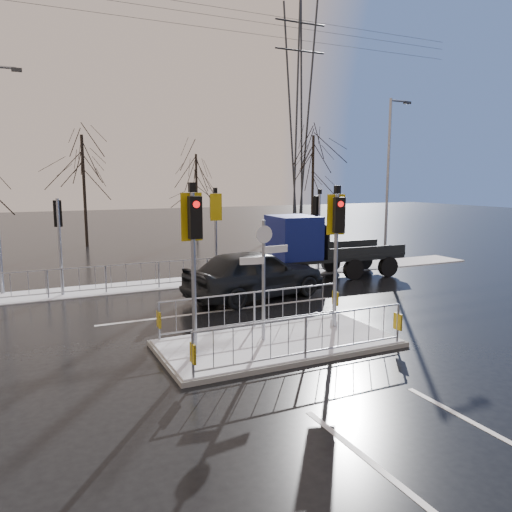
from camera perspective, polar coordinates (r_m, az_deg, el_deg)
name	(u,v)px	position (r m, az deg, el deg)	size (l,w,h in m)	color
ground	(277,346)	(12.97, 2.45, -10.22)	(120.00, 120.00, 0.00)	black
snow_verge	(179,283)	(20.69, -8.74, -3.02)	(30.00, 2.00, 0.04)	white
lane_markings	(284,350)	(12.69, 3.17, -10.64)	(8.00, 11.38, 0.01)	silver
traffic_island	(277,331)	(12.85, 2.39, -8.57)	(6.00, 3.04, 4.15)	slate
far_kerb_fixtures	(190,260)	(20.12, -7.59, -0.44)	(18.00, 0.65, 3.83)	gray
car_far_lane	(255,273)	(17.74, -0.11, -2.01)	(2.11, 5.25, 1.79)	black
flatbed_truck	(311,245)	(21.31, 6.28, 1.25)	(5.94, 2.44, 2.71)	black
tree_far_a	(83,169)	(33.05, -19.14, 9.38)	(3.75, 3.75, 7.08)	black
tree_far_b	(196,179)	(36.76, -6.83, 8.69)	(3.25, 3.25, 6.14)	black
tree_far_c	(313,166)	(37.47, 6.53, 10.17)	(4.00, 4.00, 7.55)	black
street_lamp_right	(389,175)	(25.29, 14.97, 8.90)	(1.25, 0.18, 8.00)	gray
pylon_wires	(289,103)	(47.17, 3.74, 17.10)	(70.00, 2.38, 19.97)	#2D3033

